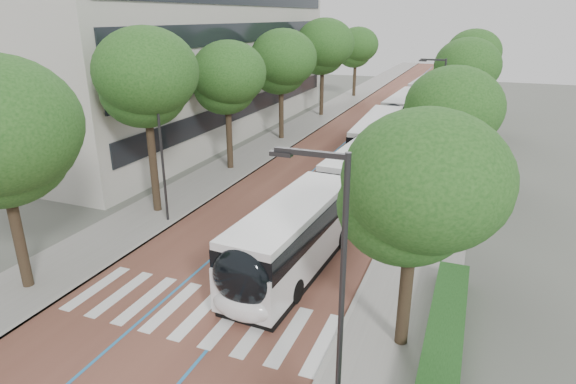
# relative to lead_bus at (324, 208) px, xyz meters

# --- Properties ---
(ground) EXTENTS (160.00, 160.00, 0.00)m
(ground) POSITION_rel_lead_bus_xyz_m (-2.58, -9.28, -1.63)
(ground) COLOR #51544C
(ground) RESTS_ON ground
(road) EXTENTS (11.00, 140.00, 0.02)m
(road) POSITION_rel_lead_bus_xyz_m (-2.58, 30.72, -1.62)
(road) COLOR brown
(road) RESTS_ON ground
(sidewalk_left) EXTENTS (4.00, 140.00, 0.12)m
(sidewalk_left) POSITION_rel_lead_bus_xyz_m (-10.08, 30.72, -1.57)
(sidewalk_left) COLOR gray
(sidewalk_left) RESTS_ON ground
(sidewalk_right) EXTENTS (4.00, 140.00, 0.12)m
(sidewalk_right) POSITION_rel_lead_bus_xyz_m (4.92, 30.72, -1.57)
(sidewalk_right) COLOR gray
(sidewalk_right) RESTS_ON ground
(kerb_left) EXTENTS (0.20, 140.00, 0.14)m
(kerb_left) POSITION_rel_lead_bus_xyz_m (-8.18, 30.72, -1.57)
(kerb_left) COLOR gray
(kerb_left) RESTS_ON ground
(kerb_right) EXTENTS (0.20, 140.00, 0.14)m
(kerb_right) POSITION_rel_lead_bus_xyz_m (3.02, 30.72, -1.57)
(kerb_right) COLOR gray
(kerb_right) RESTS_ON ground
(zebra_crossing) EXTENTS (10.55, 3.60, 0.01)m
(zebra_crossing) POSITION_rel_lead_bus_xyz_m (-2.38, -8.28, -1.60)
(zebra_crossing) COLOR silver
(zebra_crossing) RESTS_ON ground
(lane_line_left) EXTENTS (0.12, 126.00, 0.01)m
(lane_line_left) POSITION_rel_lead_bus_xyz_m (-4.18, 30.72, -1.60)
(lane_line_left) COLOR #226EAB
(lane_line_left) RESTS_ON road
(lane_line_right) EXTENTS (0.12, 126.00, 0.01)m
(lane_line_right) POSITION_rel_lead_bus_xyz_m (-0.98, 30.72, -1.60)
(lane_line_right) COLOR #226EAB
(lane_line_right) RESTS_ON road
(office_building) EXTENTS (18.11, 40.00, 14.00)m
(office_building) POSITION_rel_lead_bus_xyz_m (-22.05, 18.72, 5.37)
(office_building) COLOR #9F9E93
(office_building) RESTS_ON ground
(hedge) EXTENTS (1.20, 14.00, 0.80)m
(hedge) POSITION_rel_lead_bus_xyz_m (6.52, -9.28, -1.11)
(hedge) COLOR #173D15
(hedge) RESTS_ON sidewalk_right
(streetlight_near) EXTENTS (1.82, 0.20, 8.00)m
(streetlight_near) POSITION_rel_lead_bus_xyz_m (4.04, -12.28, 3.19)
(streetlight_near) COLOR #2A2A2C
(streetlight_near) RESTS_ON sidewalk_right
(streetlight_far) EXTENTS (1.82, 0.20, 8.00)m
(streetlight_far) POSITION_rel_lead_bus_xyz_m (4.04, 12.72, 3.19)
(streetlight_far) COLOR #2A2A2C
(streetlight_far) RESTS_ON sidewalk_right
(lamp_post_left) EXTENTS (0.14, 0.14, 8.00)m
(lamp_post_left) POSITION_rel_lead_bus_xyz_m (-8.68, -1.28, 2.49)
(lamp_post_left) COLOR #2A2A2C
(lamp_post_left) RESTS_ON sidewalk_left
(trees_left) EXTENTS (6.36, 60.87, 10.03)m
(trees_left) POSITION_rel_lead_bus_xyz_m (-10.08, 15.91, 5.16)
(trees_left) COLOR black
(trees_left) RESTS_ON ground
(trees_right) EXTENTS (5.63, 47.37, 8.96)m
(trees_right) POSITION_rel_lead_bus_xyz_m (5.12, 14.45, 4.48)
(trees_right) COLOR black
(trees_right) RESTS_ON ground
(lead_bus) EXTENTS (3.55, 18.51, 3.20)m
(lead_bus) POSITION_rel_lead_bus_xyz_m (0.00, 0.00, 0.00)
(lead_bus) COLOR black
(lead_bus) RESTS_ON ground
(bus_queued_0) EXTENTS (3.02, 12.49, 3.20)m
(bus_queued_0) POSITION_rel_lead_bus_xyz_m (-0.60, 15.51, -0.00)
(bus_queued_0) COLOR silver
(bus_queued_0) RESTS_ON ground
(bus_queued_1) EXTENTS (2.96, 12.48, 3.20)m
(bus_queued_1) POSITION_rel_lead_bus_xyz_m (-0.49, 28.66, -0.00)
(bus_queued_1) COLOR silver
(bus_queued_1) RESTS_ON ground
(bus_queued_2) EXTENTS (3.04, 12.49, 3.20)m
(bus_queued_2) POSITION_rel_lead_bus_xyz_m (-0.05, 42.55, -0.00)
(bus_queued_2) COLOR silver
(bus_queued_2) RESTS_ON ground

